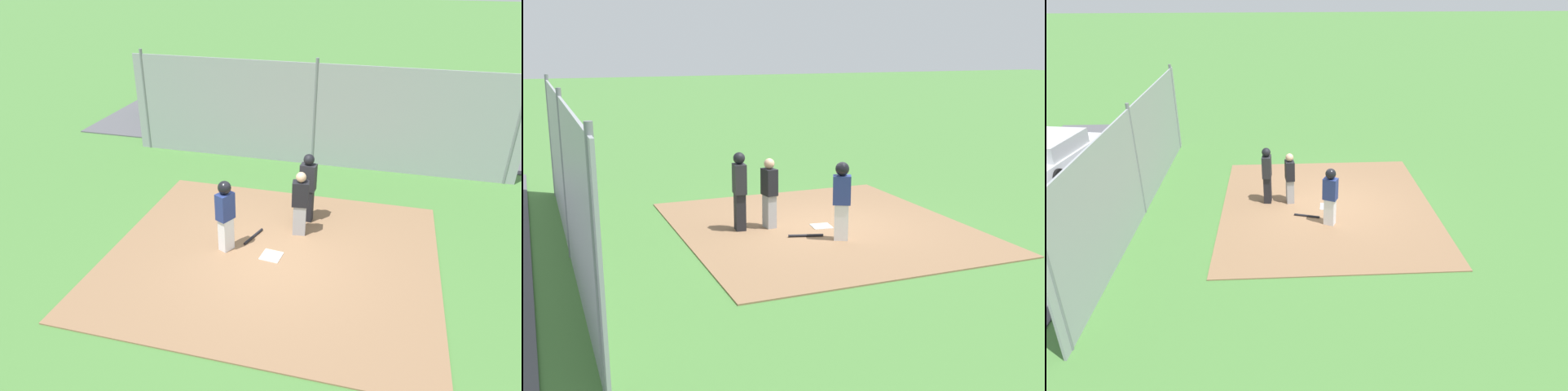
# 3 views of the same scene
# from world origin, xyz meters

# --- Properties ---
(ground_plane) EXTENTS (140.00, 140.00, 0.00)m
(ground_plane) POSITION_xyz_m (0.00, 0.00, 0.00)
(ground_plane) COLOR #477A38
(dirt_infield) EXTENTS (7.20, 6.40, 0.03)m
(dirt_infield) POSITION_xyz_m (0.00, 0.00, 0.01)
(dirt_infield) COLOR #896647
(dirt_infield) RESTS_ON ground_plane
(home_plate) EXTENTS (0.49, 0.49, 0.02)m
(home_plate) POSITION_xyz_m (0.00, 0.00, 0.04)
(home_plate) COLOR white
(home_plate) RESTS_ON dirt_infield
(catcher) EXTENTS (0.41, 0.30, 1.61)m
(catcher) POSITION_xyz_m (-0.41, -1.13, 0.87)
(catcher) COLOR #9E9EA3
(catcher) RESTS_ON dirt_infield
(umpire) EXTENTS (0.40, 0.29, 1.79)m
(umpire) POSITION_xyz_m (-0.46, -1.82, 0.97)
(umpire) COLOR black
(umpire) RESTS_ON dirt_infield
(runner) EXTENTS (0.40, 0.46, 1.70)m
(runner) POSITION_xyz_m (1.06, -0.04, 1.01)
(runner) COLOR silver
(runner) RESTS_ON dirt_infield
(baseball_bat) EXTENTS (0.28, 0.75, 0.06)m
(baseball_bat) POSITION_xyz_m (0.60, -0.66, 0.06)
(baseball_bat) COLOR black
(baseball_bat) RESTS_ON dirt_infield
(backstop_fence) EXTENTS (12.00, 0.10, 3.35)m
(backstop_fence) POSITION_xyz_m (0.00, -5.52, 1.60)
(backstop_fence) COLOR #93999E
(backstop_fence) RESTS_ON ground_plane
(parking_lot) EXTENTS (18.00, 5.20, 0.04)m
(parking_lot) POSITION_xyz_m (0.00, -8.87, 0.02)
(parking_lot) COLOR #515156
(parking_lot) RESTS_ON ground_plane
(parked_car_white) EXTENTS (4.42, 2.38, 1.28)m
(parked_car_white) POSITION_xyz_m (-3.50, -9.47, 0.61)
(parked_car_white) COLOR silver
(parked_car_white) RESTS_ON parking_lot
(parked_car_green) EXTENTS (4.39, 2.30, 1.28)m
(parked_car_green) POSITION_xyz_m (5.39, -9.54, 0.61)
(parked_car_green) COLOR #235B38
(parked_car_green) RESTS_ON parking_lot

